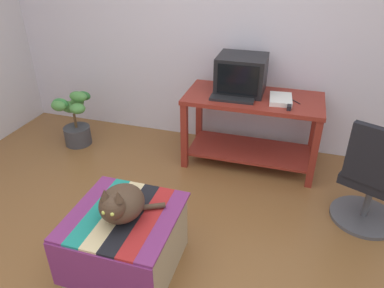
# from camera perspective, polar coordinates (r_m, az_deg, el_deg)

# --- Properties ---
(ground_plane) EXTENTS (14.00, 14.00, 0.00)m
(ground_plane) POSITION_cam_1_polar(r_m,az_deg,el_deg) (2.65, -6.43, -19.29)
(ground_plane) COLOR brown
(back_wall) EXTENTS (8.00, 0.10, 2.60)m
(back_wall) POSITION_cam_1_polar(r_m,az_deg,el_deg) (3.76, 5.19, 18.97)
(back_wall) COLOR silver
(back_wall) RESTS_ON ground_plane
(desk) EXTENTS (1.27, 0.62, 0.71)m
(desk) POSITION_cam_1_polar(r_m,az_deg,el_deg) (3.53, 9.36, 3.92)
(desk) COLOR maroon
(desk) RESTS_ON ground_plane
(tv_monitor) EXTENTS (0.45, 0.41, 0.34)m
(tv_monitor) POSITION_cam_1_polar(r_m,az_deg,el_deg) (3.48, 7.75, 10.76)
(tv_monitor) COLOR black
(tv_monitor) RESTS_ON desk
(keyboard) EXTENTS (0.40, 0.16, 0.02)m
(keyboard) POSITION_cam_1_polar(r_m,az_deg,el_deg) (3.33, 6.30, 7.08)
(keyboard) COLOR black
(keyboard) RESTS_ON desk
(book) EXTENTS (0.22, 0.29, 0.04)m
(book) POSITION_cam_1_polar(r_m,az_deg,el_deg) (3.37, 13.75, 6.84)
(book) COLOR white
(book) RESTS_ON desk
(ottoman_with_blanket) EXTENTS (0.68, 0.70, 0.45)m
(ottoman_with_blanket) POSITION_cam_1_polar(r_m,az_deg,el_deg) (2.55, -10.29, -14.72)
(ottoman_with_blanket) COLOR tan
(ottoman_with_blanket) RESTS_ON ground_plane
(cat) EXTENTS (0.38, 0.37, 0.29)m
(cat) POSITION_cam_1_polar(r_m,az_deg,el_deg) (2.30, -11.09, -9.15)
(cat) COLOR #473323
(cat) RESTS_ON ottoman_with_blanket
(potted_plant) EXTENTS (0.42, 0.38, 0.62)m
(potted_plant) POSITION_cam_1_polar(r_m,az_deg,el_deg) (4.11, -17.93, 3.71)
(potted_plant) COLOR #3D3D42
(potted_plant) RESTS_ON ground_plane
(office_chair) EXTENTS (0.55, 0.55, 0.89)m
(office_chair) POSITION_cam_1_polar(r_m,az_deg,el_deg) (3.06, 26.38, -5.43)
(office_chair) COLOR #4C4C51
(office_chair) RESTS_ON ground_plane
(stapler) EXTENTS (0.04, 0.11, 0.04)m
(stapler) POSITION_cam_1_polar(r_m,az_deg,el_deg) (3.24, 15.01, 5.72)
(stapler) COLOR black
(stapler) RESTS_ON desk
(pen) EXTENTS (0.10, 0.11, 0.01)m
(pen) POSITION_cam_1_polar(r_m,az_deg,el_deg) (3.41, 15.86, 6.48)
(pen) COLOR black
(pen) RESTS_ON desk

